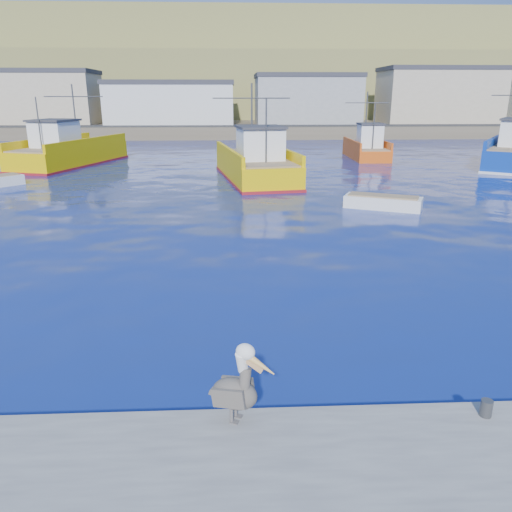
{
  "coord_description": "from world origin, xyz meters",
  "views": [
    {
      "loc": [
        -1.24,
        -10.43,
        5.69
      ],
      "look_at": [
        -0.58,
        3.46,
        1.2
      ],
      "focal_mm": 35.0,
      "sensor_mm": 36.0,
      "label": 1
    }
  ],
  "objects_px": {
    "trawler_yellow_a": "(68,152)",
    "boat_orange": "(367,148)",
    "trawler_yellow_b": "(256,164)",
    "skiff_mid": "(383,203)",
    "pelican": "(237,388)"
  },
  "relations": [
    {
      "from": "trawler_yellow_b",
      "to": "boat_orange",
      "type": "height_order",
      "value": "trawler_yellow_b"
    },
    {
      "from": "trawler_yellow_b",
      "to": "skiff_mid",
      "type": "relative_size",
      "value": 2.94
    },
    {
      "from": "skiff_mid",
      "to": "pelican",
      "type": "xyz_separation_m",
      "value": [
        -7.86,
        -18.3,
        0.84
      ]
    },
    {
      "from": "trawler_yellow_a",
      "to": "skiff_mid",
      "type": "relative_size",
      "value": 3.14
    },
    {
      "from": "trawler_yellow_b",
      "to": "pelican",
      "type": "relative_size",
      "value": 8.4
    },
    {
      "from": "skiff_mid",
      "to": "pelican",
      "type": "height_order",
      "value": "pelican"
    },
    {
      "from": "trawler_yellow_a",
      "to": "pelican",
      "type": "bearing_deg",
      "value": -69.15
    },
    {
      "from": "boat_orange",
      "to": "pelican",
      "type": "height_order",
      "value": "boat_orange"
    },
    {
      "from": "skiff_mid",
      "to": "pelican",
      "type": "bearing_deg",
      "value": -113.25
    },
    {
      "from": "boat_orange",
      "to": "skiff_mid",
      "type": "height_order",
      "value": "boat_orange"
    },
    {
      "from": "trawler_yellow_a",
      "to": "pelican",
      "type": "distance_m",
      "value": 38.93
    },
    {
      "from": "trawler_yellow_b",
      "to": "skiff_mid",
      "type": "bearing_deg",
      "value": -57.5
    },
    {
      "from": "trawler_yellow_a",
      "to": "pelican",
      "type": "height_order",
      "value": "trawler_yellow_a"
    },
    {
      "from": "trawler_yellow_a",
      "to": "boat_orange",
      "type": "relative_size",
      "value": 1.66
    },
    {
      "from": "trawler_yellow_a",
      "to": "skiff_mid",
      "type": "xyz_separation_m",
      "value": [
        21.72,
        -18.09,
        -0.82
      ]
    }
  ]
}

